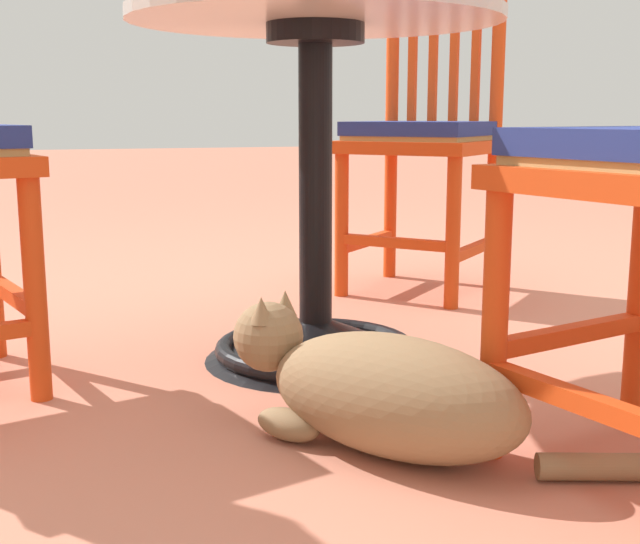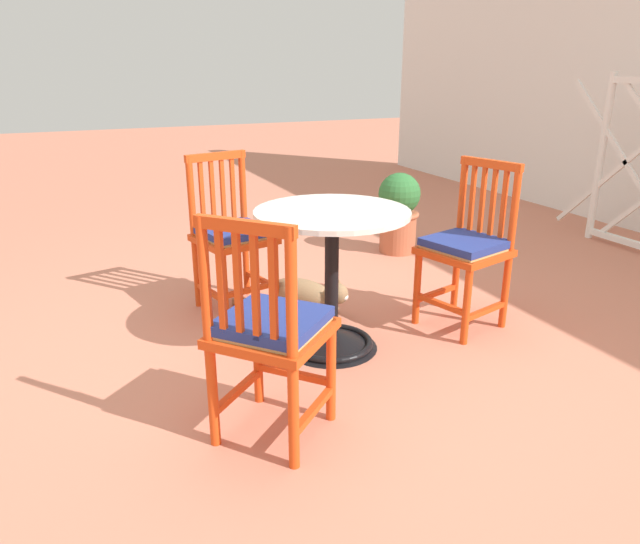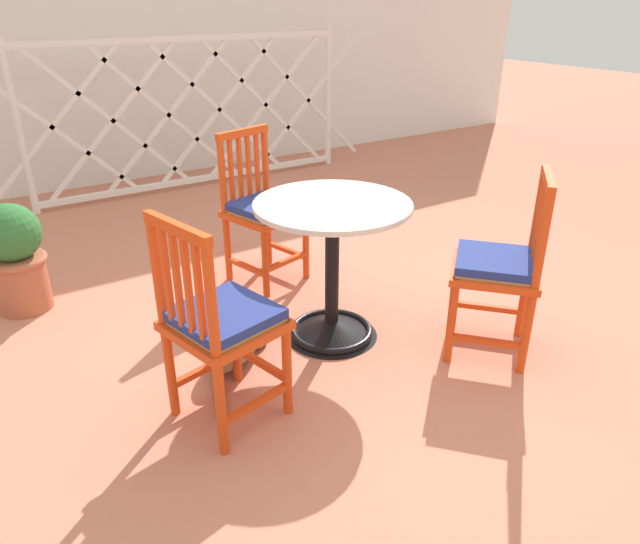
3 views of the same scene
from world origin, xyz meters
The scene contains 4 objects.
ground_plane centered at (0.00, 0.00, 0.00)m, with size 24.00×24.00×0.00m, color #C6755B.
cafe_table centered at (-0.06, 0.12, 0.28)m, with size 0.76×0.76×0.73m.
orange_chair_near_fence centered at (0.53, -0.41, 0.45)m, with size 0.56×0.56×0.91m.
tabby_cat centered at (-0.56, 0.20, 0.10)m, with size 0.53×0.58×0.23m.
Camera 1 is at (-1.72, 0.69, 0.52)m, focal length 46.95 mm.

